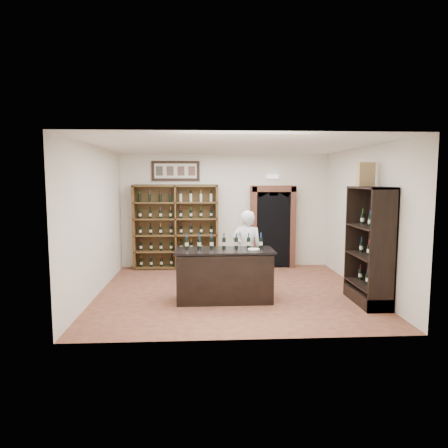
{
  "coord_description": "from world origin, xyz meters",
  "views": [
    {
      "loc": [
        -0.63,
        -8.08,
        2.33
      ],
      "look_at": [
        -0.16,
        0.3,
        1.39
      ],
      "focal_mm": 32.0,
      "sensor_mm": 36.0,
      "label": 1
    }
  ],
  "objects": [
    {
      "name": "counter_bottle_5",
      "position": [
        0.28,
        -0.46,
        1.11
      ],
      "size": [
        0.07,
        0.07,
        0.3
      ],
      "color": "black",
      "rests_on": "tasting_counter"
    },
    {
      "name": "counter_bottle_6",
      "position": [
        0.52,
        -0.46,
        1.11
      ],
      "size": [
        0.07,
        0.07,
        0.3
      ],
      "color": "black",
      "rests_on": "tasting_counter"
    },
    {
      "name": "ceiling",
      "position": [
        0.0,
        0.0,
        3.0
      ],
      "size": [
        5.5,
        5.5,
        0.0
      ],
      "primitive_type": "plane",
      "rotation": [
        3.14,
        0.0,
        0.0
      ],
      "color": "white",
      "rests_on": "wall_back"
    },
    {
      "name": "side_cabinet",
      "position": [
        2.52,
        -0.9,
        0.75
      ],
      "size": [
        0.48,
        1.2,
        2.2
      ],
      "color": "black",
      "rests_on": "ground"
    },
    {
      "name": "tasting_counter",
      "position": [
        -0.2,
        -0.6,
        0.49
      ],
      "size": [
        1.88,
        0.78,
        1.0
      ],
      "color": "black",
      "rests_on": "ground"
    },
    {
      "name": "counter_bottle_0",
      "position": [
        -0.92,
        -0.46,
        1.11
      ],
      "size": [
        0.07,
        0.07,
        0.3
      ],
      "color": "black",
      "rests_on": "tasting_counter"
    },
    {
      "name": "counter_bottle_4",
      "position": [
        0.04,
        -0.46,
        1.11
      ],
      "size": [
        0.07,
        0.07,
        0.3
      ],
      "color": "black",
      "rests_on": "tasting_counter"
    },
    {
      "name": "plate",
      "position": [
        0.35,
        -0.65,
        1.01
      ],
      "size": [
        0.23,
        0.23,
        0.02
      ],
      "primitive_type": "cylinder",
      "color": "beige",
      "rests_on": "tasting_counter"
    },
    {
      "name": "floor",
      "position": [
        0.0,
        0.0,
        0.0
      ],
      "size": [
        5.5,
        5.5,
        0.0
      ],
      "primitive_type": "plane",
      "color": "#925A3A",
      "rests_on": "ground"
    },
    {
      "name": "counter_bottle_2",
      "position": [
        -0.44,
        -0.46,
        1.11
      ],
      "size": [
        0.07,
        0.07,
        0.3
      ],
      "color": "black",
      "rests_on": "tasting_counter"
    },
    {
      "name": "wall_back",
      "position": [
        0.0,
        2.5,
        1.5
      ],
      "size": [
        5.5,
        0.04,
        3.0
      ],
      "primitive_type": "cube",
      "color": "silver",
      "rests_on": "ground"
    },
    {
      "name": "wine_shelf",
      "position": [
        -1.3,
        2.33,
        1.1
      ],
      "size": [
        2.2,
        0.38,
        2.2
      ],
      "color": "brown",
      "rests_on": "ground"
    },
    {
      "name": "wall_right",
      "position": [
        2.75,
        0.0,
        1.5
      ],
      "size": [
        0.04,
        5.0,
        3.0
      ],
      "primitive_type": "cube",
      "color": "silver",
      "rests_on": "ground"
    },
    {
      "name": "wine_crate",
      "position": [
        2.48,
        -0.64,
        2.43
      ],
      "size": [
        0.33,
        0.17,
        0.45
      ],
      "primitive_type": "cube",
      "rotation": [
        0.0,
        0.0,
        0.11
      ],
      "color": "#A78358",
      "rests_on": "side_cabinet"
    },
    {
      "name": "counter_bottle_1",
      "position": [
        -0.68,
        -0.46,
        1.11
      ],
      "size": [
        0.07,
        0.07,
        0.3
      ],
      "color": "black",
      "rests_on": "tasting_counter"
    },
    {
      "name": "arched_doorway",
      "position": [
        1.25,
        2.33,
        1.14
      ],
      "size": [
        1.17,
        0.35,
        2.17
      ],
      "color": "black",
      "rests_on": "ground"
    },
    {
      "name": "shopkeeper",
      "position": [
        0.31,
        0.03,
        0.85
      ],
      "size": [
        0.68,
        0.51,
        1.7
      ],
      "primitive_type": "imported",
      "rotation": [
        0.0,
        0.0,
        2.97
      ],
      "color": "silver",
      "rests_on": "ground"
    },
    {
      "name": "wall_left",
      "position": [
        -2.75,
        0.0,
        1.5
      ],
      "size": [
        0.04,
        5.0,
        3.0
      ],
      "primitive_type": "cube",
      "color": "silver",
      "rests_on": "ground"
    },
    {
      "name": "emergency_light",
      "position": [
        1.25,
        2.42,
        2.4
      ],
      "size": [
        0.3,
        0.1,
        0.1
      ],
      "primitive_type": "cube",
      "color": "white",
      "rests_on": "wall_back"
    },
    {
      "name": "counter_bottle_3",
      "position": [
        -0.2,
        -0.46,
        1.11
      ],
      "size": [
        0.07,
        0.07,
        0.3
      ],
      "color": "black",
      "rests_on": "tasting_counter"
    },
    {
      "name": "framed_picture",
      "position": [
        -1.3,
        2.47,
        2.55
      ],
      "size": [
        1.25,
        0.04,
        0.52
      ],
      "primitive_type": "cube",
      "color": "black",
      "rests_on": "wall_back"
    }
  ]
}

